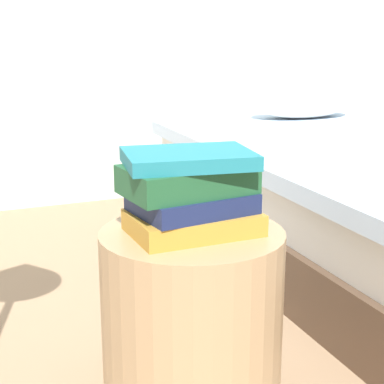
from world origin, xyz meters
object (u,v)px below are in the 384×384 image
(book_forest, at_px, (187,179))
(side_table, at_px, (192,323))
(book_navy, at_px, (190,201))
(book_ochre, at_px, (193,223))
(book_teal, at_px, (189,158))

(book_forest, bearing_deg, side_table, -14.32)
(side_table, bearing_deg, book_navy, 119.63)
(book_forest, bearing_deg, book_ochre, -47.79)
(side_table, relative_size, book_forest, 1.62)
(side_table, relative_size, book_navy, 1.81)
(side_table, xyz_separation_m, book_navy, (-0.00, 0.00, 0.30))
(book_forest, distance_m, book_teal, 0.05)
(book_navy, bearing_deg, side_table, -67.20)
(side_table, relative_size, book_teal, 1.63)
(book_ochre, relative_size, book_forest, 1.00)
(side_table, bearing_deg, book_ochre, -98.52)
(book_ochre, distance_m, book_navy, 0.05)
(book_ochre, relative_size, book_navy, 1.12)
(side_table, relative_size, book_ochre, 1.62)
(book_ochre, height_order, book_teal, book_teal)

